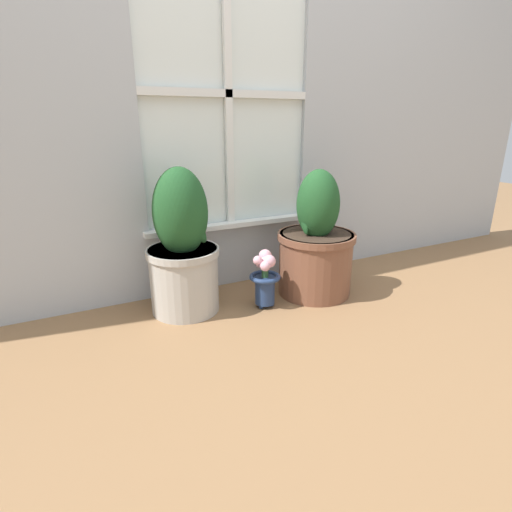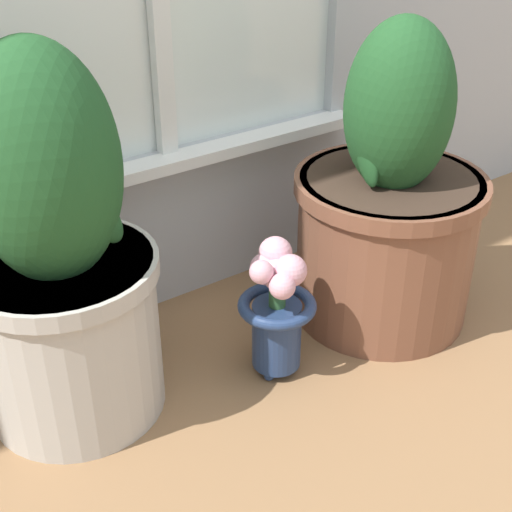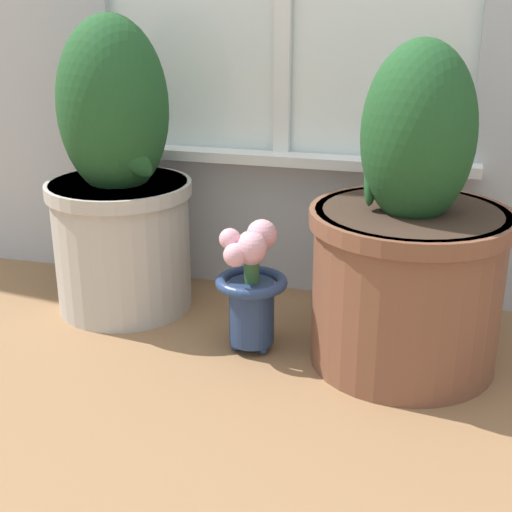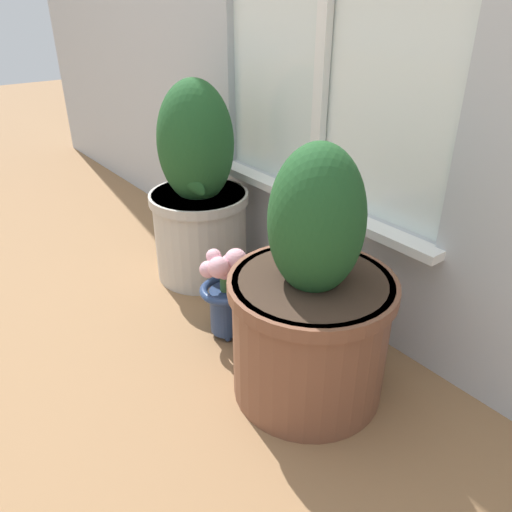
{
  "view_description": "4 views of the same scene",
  "coord_description": "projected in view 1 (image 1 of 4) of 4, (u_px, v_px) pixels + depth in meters",
  "views": [
    {
      "loc": [
        -0.8,
        -1.35,
        0.85
      ],
      "look_at": [
        -0.01,
        0.22,
        0.25
      ],
      "focal_mm": 28.0,
      "sensor_mm": 36.0,
      "label": 1
    },
    {
      "loc": [
        -0.65,
        -0.68,
        0.9
      ],
      "look_at": [
        0.01,
        0.25,
        0.23
      ],
      "focal_mm": 50.0,
      "sensor_mm": 36.0,
      "label": 2
    },
    {
      "loc": [
        0.38,
        -1.1,
        0.71
      ],
      "look_at": [
        0.02,
        0.23,
        0.2
      ],
      "focal_mm": 50.0,
      "sensor_mm": 36.0,
      "label": 3
    },
    {
      "loc": [
        1.01,
        -0.47,
        0.89
      ],
      "look_at": [
        0.06,
        0.27,
        0.25
      ],
      "focal_mm": 35.0,
      "sensor_mm": 36.0,
      "label": 4
    }
  ],
  "objects": [
    {
      "name": "flower_vase",
      "position": [
        265.0,
        276.0,
        1.87
      ],
      "size": [
        0.15,
        0.15,
        0.28
      ],
      "color": "navy",
      "rests_on": "ground_plane"
    },
    {
      "name": "wall_with_window",
      "position": [
        225.0,
        24.0,
        1.81
      ],
      "size": [
        4.4,
        0.1,
        2.5
      ],
      "color": "#B2B7BC",
      "rests_on": "ground_plane"
    },
    {
      "name": "ground_plane",
      "position": [
        281.0,
        324.0,
        1.75
      ],
      "size": [
        10.0,
        10.0,
        0.0
      ],
      "primitive_type": "plane",
      "color": "olive"
    },
    {
      "name": "potted_plant_left",
      "position": [
        183.0,
        251.0,
        1.8
      ],
      "size": [
        0.33,
        0.33,
        0.67
      ],
      "color": "#B7B2A8",
      "rests_on": "ground_plane"
    },
    {
      "name": "potted_plant_right",
      "position": [
        316.0,
        247.0,
        2.0
      ],
      "size": [
        0.39,
        0.39,
        0.63
      ],
      "color": "brown",
      "rests_on": "ground_plane"
    }
  ]
}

